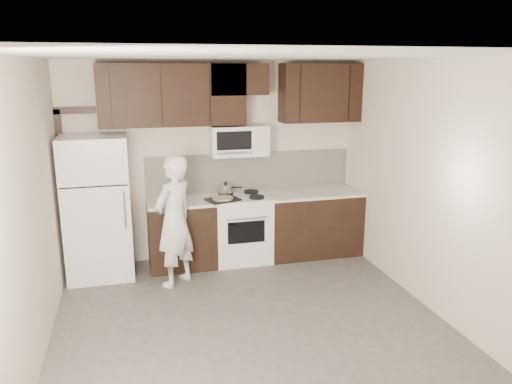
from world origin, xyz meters
name	(u,v)px	position (x,y,z in m)	size (l,w,h in m)	color
floor	(255,332)	(0.00, 0.00, 0.00)	(4.50, 4.50, 0.00)	#4A4745
back_wall	(214,161)	(0.00, 2.25, 1.35)	(4.00, 4.00, 0.00)	beige
ceiling	(255,56)	(0.00, 0.00, 2.70)	(4.50, 4.50, 0.00)	white
counter_run	(263,227)	(0.60, 1.94, 0.46)	(2.95, 0.64, 0.91)	black
stove	(241,228)	(0.30, 1.94, 0.46)	(0.76, 0.66, 0.94)	white
backsplash	(250,172)	(0.50, 2.24, 1.18)	(2.90, 0.02, 0.54)	silver
upper_cabinets	(231,92)	(0.21, 2.08, 2.28)	(3.48, 0.35, 0.78)	black
microwave	(239,141)	(0.30, 2.06, 1.65)	(0.76, 0.42, 0.40)	white
refrigerator	(98,207)	(-1.55, 1.89, 0.90)	(0.80, 0.76, 1.80)	white
door_trim	(66,176)	(-1.92, 2.21, 1.25)	(0.50, 0.08, 2.12)	black
saucepan	(226,189)	(0.12, 2.09, 0.98)	(0.32, 0.19, 0.18)	silver
baking_tray	(223,200)	(0.02, 1.79, 0.92)	(0.40, 0.30, 0.02)	black
pizza	(223,198)	(0.02, 1.79, 0.94)	(0.27, 0.27, 0.02)	#CFB68B
person	(174,221)	(-0.65, 1.37, 0.81)	(0.59, 0.39, 1.61)	silver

